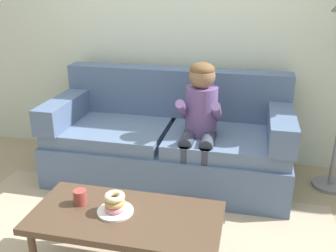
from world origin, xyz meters
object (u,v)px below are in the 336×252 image
object	(u,v)px
person_child	(200,117)
mug	(80,197)
couch	(169,142)
toy_controller	(88,219)
coffee_table	(126,221)
donut	(114,207)

from	to	relation	value
person_child	mug	world-z (taller)	person_child
couch	person_child	xyz separation A→B (m)	(0.30, -0.21, 0.33)
couch	person_child	bearing A→B (deg)	-34.99
toy_controller	person_child	bearing A→B (deg)	32.71
couch	person_child	distance (m)	0.49
couch	toy_controller	size ratio (longest dim) A/B	9.15
coffee_table	toy_controller	size ratio (longest dim) A/B	4.86
donut	mug	world-z (taller)	mug
couch	mug	bearing A→B (deg)	-102.13
coffee_table	mug	size ratio (longest dim) A/B	12.21
couch	coffee_table	distance (m)	1.29
couch	mug	world-z (taller)	couch
couch	toy_controller	xyz separation A→B (m)	(-0.43, -0.83, -0.32)
person_child	coffee_table	bearing A→B (deg)	-103.64
couch	coffee_table	bearing A→B (deg)	-88.57
coffee_table	mug	bearing A→B (deg)	170.66
person_child	couch	bearing A→B (deg)	145.01
couch	donut	bearing A→B (deg)	-91.63
coffee_table	mug	world-z (taller)	mug
coffee_table	mug	distance (m)	0.32
coffee_table	donut	xyz separation A→B (m)	(-0.07, 0.01, 0.08)
mug	couch	bearing A→B (deg)	77.87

